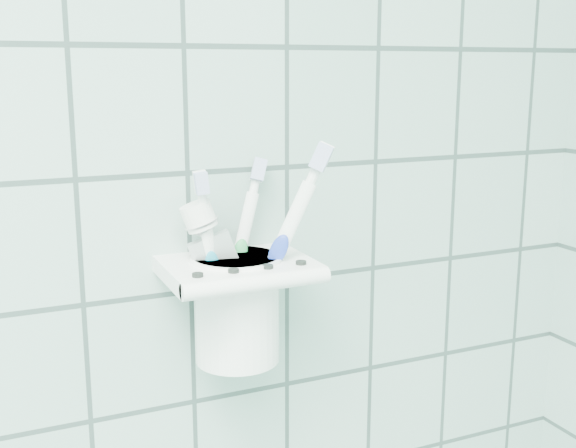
{
  "coord_description": "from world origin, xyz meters",
  "views": [
    {
      "loc": [
        0.43,
        0.54,
        1.47
      ],
      "look_at": [
        0.69,
        1.1,
        1.33
      ],
      "focal_mm": 45.0,
      "sensor_mm": 36.0,
      "label": 1
    }
  ],
  "objects_px": {
    "toothbrush_pink": "(221,262)",
    "toothbrush_orange": "(230,242)",
    "toothbrush_blue": "(215,256)",
    "toothpaste_tube": "(250,262)",
    "cup": "(237,304)",
    "holder_bracket": "(237,270)"
  },
  "relations": [
    {
      "from": "cup",
      "to": "toothbrush_pink",
      "type": "bearing_deg",
      "value": 173.82
    },
    {
      "from": "cup",
      "to": "toothpaste_tube",
      "type": "relative_size",
      "value": 0.62
    },
    {
      "from": "holder_bracket",
      "to": "toothpaste_tube",
      "type": "distance_m",
      "value": 0.01
    },
    {
      "from": "toothbrush_pink",
      "to": "toothpaste_tube",
      "type": "bearing_deg",
      "value": -13.22
    },
    {
      "from": "toothbrush_blue",
      "to": "toothpaste_tube",
      "type": "relative_size",
      "value": 1.15
    },
    {
      "from": "holder_bracket",
      "to": "toothbrush_pink",
      "type": "xyz_separation_m",
      "value": [
        -0.01,
        0.01,
        0.01
      ]
    },
    {
      "from": "toothpaste_tube",
      "to": "toothbrush_pink",
      "type": "bearing_deg",
      "value": 172.3
    },
    {
      "from": "toothpaste_tube",
      "to": "cup",
      "type": "bearing_deg",
      "value": 159.41
    },
    {
      "from": "toothbrush_pink",
      "to": "toothbrush_orange",
      "type": "xyz_separation_m",
      "value": [
        0.01,
        -0.01,
        0.02
      ]
    },
    {
      "from": "holder_bracket",
      "to": "toothbrush_blue",
      "type": "xyz_separation_m",
      "value": [
        -0.02,
        0.0,
        0.01
      ]
    },
    {
      "from": "toothbrush_blue",
      "to": "toothpaste_tube",
      "type": "bearing_deg",
      "value": 6.09
    },
    {
      "from": "toothbrush_blue",
      "to": "toothbrush_orange",
      "type": "relative_size",
      "value": 0.89
    },
    {
      "from": "toothbrush_orange",
      "to": "toothpaste_tube",
      "type": "relative_size",
      "value": 1.3
    },
    {
      "from": "toothbrush_blue",
      "to": "toothpaste_tube",
      "type": "distance_m",
      "value": 0.03
    },
    {
      "from": "toothpaste_tube",
      "to": "toothbrush_blue",
      "type": "bearing_deg",
      "value": 177.84
    },
    {
      "from": "toothbrush_pink",
      "to": "holder_bracket",
      "type": "bearing_deg",
      "value": -19.32
    },
    {
      "from": "cup",
      "to": "toothbrush_pink",
      "type": "xyz_separation_m",
      "value": [
        -0.01,
        0.0,
        0.04
      ]
    },
    {
      "from": "holder_bracket",
      "to": "toothbrush_pink",
      "type": "distance_m",
      "value": 0.02
    },
    {
      "from": "cup",
      "to": "toothbrush_orange",
      "type": "relative_size",
      "value": 0.48
    },
    {
      "from": "toothbrush_pink",
      "to": "toothbrush_orange",
      "type": "bearing_deg",
      "value": -46.2
    },
    {
      "from": "cup",
      "to": "toothbrush_pink",
      "type": "height_order",
      "value": "toothbrush_pink"
    },
    {
      "from": "cup",
      "to": "toothbrush_pink",
      "type": "distance_m",
      "value": 0.05
    }
  ]
}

